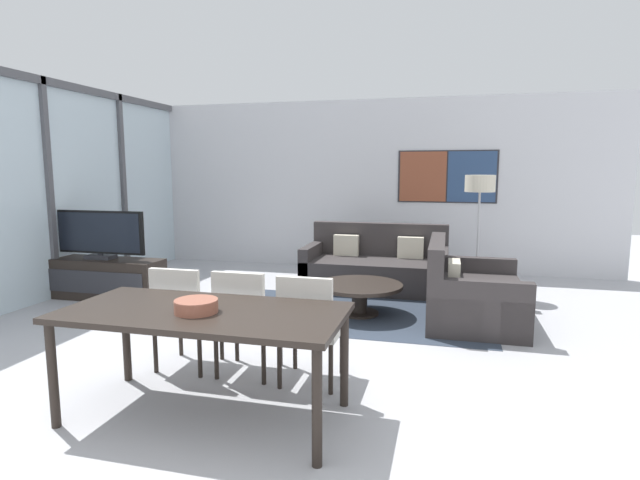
{
  "coord_description": "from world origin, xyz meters",
  "views": [
    {
      "loc": [
        1.38,
        -2.31,
        1.65
      ],
      "look_at": [
        0.14,
        2.54,
        0.95
      ],
      "focal_mm": 28.0,
      "sensor_mm": 36.0,
      "label": 1
    }
  ],
  "objects": [
    {
      "name": "ground_plane",
      "position": [
        0.0,
        0.0,
        0.0
      ],
      "size": [
        24.0,
        24.0,
        0.0
      ],
      "primitive_type": "plane",
      "color": "#B2B2B7"
    },
    {
      "name": "wall_back",
      "position": [
        0.04,
        5.98,
        1.4
      ],
      "size": [
        8.1,
        0.09,
        2.8
      ],
      "color": "silver",
      "rests_on": "ground_plane"
    },
    {
      "name": "window_wall_left",
      "position": [
        -3.55,
        2.99,
        1.53
      ],
      "size": [
        0.07,
        5.98,
        2.8
      ],
      "color": "silver",
      "rests_on": "ground_plane"
    },
    {
      "name": "area_rug",
      "position": [
        0.44,
        3.21,
        0.0
      ],
      "size": [
        2.97,
        1.71,
        0.01
      ],
      "color": "#333D4C",
      "rests_on": "ground_plane"
    },
    {
      "name": "tv_console",
      "position": [
        -2.94,
        3.13,
        0.26
      ],
      "size": [
        1.64,
        0.47,
        0.52
      ],
      "color": "black",
      "rests_on": "ground_plane"
    },
    {
      "name": "television",
      "position": [
        -2.94,
        3.13,
        0.83
      ],
      "size": [
        1.29,
        0.2,
        0.62
      ],
      "color": "#2D2D33",
      "rests_on": "tv_console"
    },
    {
      "name": "sofa_main",
      "position": [
        0.44,
        4.58,
        0.28
      ],
      "size": [
        1.96,
        1.0,
        0.89
      ],
      "color": "#383333",
      "rests_on": "ground_plane"
    },
    {
      "name": "sofa_side",
      "position": [
        1.62,
        3.28,
        0.28
      ],
      "size": [
        1.0,
        1.47,
        0.89
      ],
      "rotation": [
        0.0,
        0.0,
        1.57
      ],
      "color": "#383333",
      "rests_on": "ground_plane"
    },
    {
      "name": "coffee_table",
      "position": [
        0.44,
        3.21,
        0.27
      ],
      "size": [
        0.98,
        0.98,
        0.36
      ],
      "color": "black",
      "rests_on": "ground_plane"
    },
    {
      "name": "dining_table",
      "position": [
        -0.16,
        0.59,
        0.67
      ],
      "size": [
        1.87,
        0.88,
        0.74
      ],
      "color": "black",
      "rests_on": "ground_plane"
    },
    {
      "name": "dining_chair_left",
      "position": [
        -0.7,
        1.27,
        0.49
      ],
      "size": [
        0.46,
        0.46,
        0.88
      ],
      "color": "beige",
      "rests_on": "ground_plane"
    },
    {
      "name": "dining_chair_centre",
      "position": [
        -0.16,
        1.28,
        0.49
      ],
      "size": [
        0.46,
        0.46,
        0.88
      ],
      "color": "beige",
      "rests_on": "ground_plane"
    },
    {
      "name": "dining_chair_right",
      "position": [
        0.39,
        1.24,
        0.49
      ],
      "size": [
        0.46,
        0.46,
        0.88
      ],
      "color": "beige",
      "rests_on": "ground_plane"
    },
    {
      "name": "fruit_bowl",
      "position": [
        -0.17,
        0.52,
        0.79
      ],
      "size": [
        0.28,
        0.28,
        0.08
      ],
      "color": "#995642",
      "rests_on": "dining_table"
    },
    {
      "name": "floor_lamp",
      "position": [
        1.79,
        4.55,
        1.38
      ],
      "size": [
        0.39,
        0.39,
        1.59
      ],
      "color": "#2D2D33",
      "rests_on": "ground_plane"
    }
  ]
}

